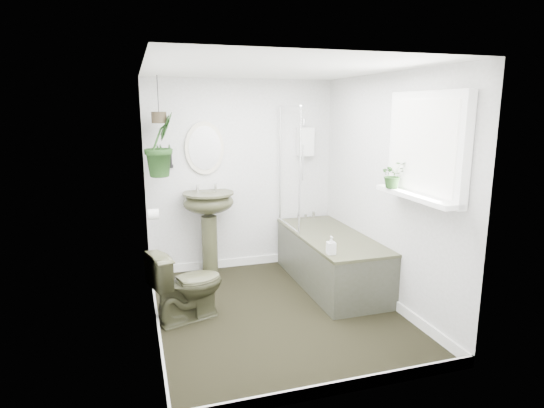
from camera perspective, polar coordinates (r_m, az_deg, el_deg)
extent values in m
cube|color=black|center=(4.61, 0.57, -13.38)|extent=(2.30, 2.80, 0.02)
cube|color=white|center=(4.18, 0.63, 16.74)|extent=(2.30, 2.80, 0.02)
cube|color=silver|center=(5.58, -3.82, 3.59)|extent=(2.30, 0.02, 2.30)
cube|color=silver|center=(2.97, 8.94, -4.12)|extent=(2.30, 0.02, 2.30)
cube|color=silver|center=(4.05, -15.24, -0.05)|extent=(0.02, 2.80, 2.30)
cube|color=silver|center=(4.72, 14.14, 1.69)|extent=(0.02, 2.80, 2.30)
cube|color=white|center=(4.58, 0.57, -12.71)|extent=(2.30, 2.80, 0.10)
cube|color=white|center=(5.71, 4.20, 7.81)|extent=(0.20, 0.10, 0.35)
ellipsoid|color=beige|center=(5.42, -8.45, 6.95)|extent=(0.46, 0.03, 0.62)
cylinder|color=black|center=(5.37, -12.64, 5.68)|extent=(0.04, 0.04, 0.22)
cylinder|color=white|center=(4.79, -14.69, -1.25)|extent=(0.11, 0.11, 0.11)
cube|color=white|center=(4.04, 18.80, 6.89)|extent=(0.08, 1.00, 0.90)
cube|color=white|center=(4.05, 17.60, 0.98)|extent=(0.18, 1.00, 0.04)
cube|color=white|center=(4.01, 18.27, 6.89)|extent=(0.01, 0.86, 0.76)
imported|color=#383A25|center=(4.38, -10.59, -9.90)|extent=(0.76, 0.57, 0.69)
imported|color=black|center=(4.24, 14.93, 3.58)|extent=(0.23, 0.20, 0.25)
imported|color=black|center=(5.08, -13.84, 7.26)|extent=(0.47, 0.49, 0.69)
imported|color=black|center=(4.42, 7.43, -5.15)|extent=(0.09, 0.09, 0.18)
cylinder|color=#2D2519|center=(5.07, -14.00, 10.49)|extent=(0.16, 0.16, 0.12)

